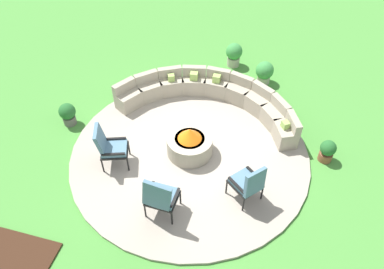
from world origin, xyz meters
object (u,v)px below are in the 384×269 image
at_px(curved_stone_bench, 211,97).
at_px(lounge_chair_front_right, 160,197).
at_px(fire_pit, 190,143).
at_px(lounge_chair_back_left, 248,183).
at_px(lounge_chair_front_left, 110,146).
at_px(potted_plant_4, 265,72).
at_px(potted_plant_0, 68,114).
at_px(potted_plant_2, 234,54).
at_px(potted_plant_3, 327,151).

bearing_deg(curved_stone_bench, lounge_chair_front_right, -93.12).
xyz_separation_m(fire_pit, lounge_chair_back_left, (1.49, -0.96, 0.24)).
relative_size(curved_stone_bench, lounge_chair_front_right, 4.11).
relative_size(curved_stone_bench, lounge_chair_front_left, 4.38).
height_order(fire_pit, potted_plant_4, fire_pit).
bearing_deg(potted_plant_0, curved_stone_bench, 25.13).
xyz_separation_m(fire_pit, potted_plant_4, (1.30, 3.25, 0.01)).
height_order(lounge_chair_front_left, potted_plant_4, lounge_chair_front_left).
bearing_deg(potted_plant_4, potted_plant_2, 147.82).
bearing_deg(fire_pit, potted_plant_3, 12.01).
distance_m(lounge_chair_front_right, potted_plant_3, 4.01).
bearing_deg(lounge_chair_front_left, fire_pit, 96.70).
xyz_separation_m(lounge_chair_back_left, potted_plant_0, (-4.72, 1.19, -0.26)).
distance_m(fire_pit, lounge_chair_front_left, 1.80).
bearing_deg(potted_plant_4, lounge_chair_front_left, -125.73).
distance_m(lounge_chair_back_left, potted_plant_3, 2.28).
relative_size(fire_pit, potted_plant_2, 1.46).
xyz_separation_m(fire_pit, lounge_chair_front_right, (-0.10, -1.78, 0.29)).
xyz_separation_m(lounge_chair_back_left, potted_plant_2, (-1.19, 4.84, -0.19)).
distance_m(potted_plant_0, potted_plant_3, 6.31).
bearing_deg(lounge_chair_back_left, potted_plant_4, 42.41).
bearing_deg(lounge_chair_front_left, potted_plant_0, -140.86).
height_order(fire_pit, curved_stone_bench, fire_pit).
distance_m(curved_stone_bench, potted_plant_0, 3.67).
height_order(fire_pit, lounge_chair_front_left, lounge_chair_front_left).
height_order(lounge_chair_back_left, potted_plant_4, lounge_chair_back_left).
height_order(potted_plant_2, potted_plant_4, potted_plant_2).
height_order(curved_stone_bench, potted_plant_2, curved_stone_bench).
bearing_deg(potted_plant_2, fire_pit, -94.42).
bearing_deg(potted_plant_0, potted_plant_4, 33.79).
distance_m(lounge_chair_front_right, lounge_chair_back_left, 1.78).
xyz_separation_m(potted_plant_2, potted_plant_3, (2.77, -3.23, -0.10)).
distance_m(lounge_chair_back_left, potted_plant_0, 4.87).
bearing_deg(lounge_chair_front_left, potted_plant_4, 125.06).
distance_m(potted_plant_0, potted_plant_4, 5.44).
height_order(lounge_chair_front_right, potted_plant_3, lounge_chair_front_right).
relative_size(lounge_chair_back_left, potted_plant_4, 1.52).
distance_m(lounge_chair_front_right, potted_plant_0, 3.73).
bearing_deg(potted_plant_0, fire_pit, -3.95).
distance_m(curved_stone_bench, potted_plant_3, 3.18).
bearing_deg(lounge_chair_front_right, lounge_chair_front_left, 148.97).
bearing_deg(potted_plant_4, lounge_chair_back_left, -87.40).
height_order(fire_pit, potted_plant_0, fire_pit).
distance_m(lounge_chair_front_left, potted_plant_0, 1.93).
height_order(curved_stone_bench, potted_plant_0, curved_stone_bench).
bearing_deg(lounge_chair_front_left, lounge_chair_front_right, 37.13).
relative_size(curved_stone_bench, potted_plant_2, 6.55).
xyz_separation_m(curved_stone_bench, lounge_chair_front_right, (-0.19, -3.56, 0.28)).
xyz_separation_m(lounge_chair_front_left, potted_plant_2, (1.90, 4.66, -0.22)).
height_order(lounge_chair_front_right, potted_plant_2, lounge_chair_front_right).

